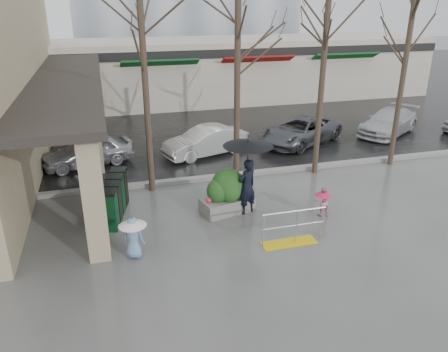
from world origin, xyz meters
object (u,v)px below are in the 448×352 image
handrail (292,231)px  car_a (87,151)px  tree_midwest (238,38)px  car_d (389,122)px  tree_west (143,45)px  planter (227,191)px  car_c (301,131)px  tree_mideast (325,47)px  news_boxes (115,198)px  car_b (206,141)px  child_pink (323,200)px  child_blue (133,233)px  woman (248,168)px  tree_east (410,30)px

handrail → car_a: car_a is taller
tree_midwest → car_d: bearing=22.5°
tree_west → tree_midwest: 3.20m
tree_west → planter: tree_west is taller
car_c → planter: bearing=-70.9°
car_a → tree_mideast: bearing=54.0°
car_d → news_boxes: bearing=-100.5°
tree_west → car_c: tree_west is taller
tree_west → car_b: (2.78, 3.22, -4.45)m
child_pink → car_a: (-7.25, 6.78, 0.07)m
handrail → car_a: size_ratio=0.51×
child_blue → car_c: size_ratio=0.26×
tree_midwest → woman: bearing=-99.8°
tree_west → planter: bearing=-47.4°
woman → news_boxes: woman is taller
tree_west → car_d: (12.59, 3.90, -4.45)m
tree_mideast → car_a: 10.26m
tree_mideast → child_blue: (-7.50, -4.33, -4.14)m
tree_west → tree_mideast: (6.50, 0.00, -0.22)m
tree_midwest → planter: (-1.03, -2.36, -4.52)m
car_a → car_d: size_ratio=0.85×
planter → car_c: 8.05m
tree_east → child_pink: size_ratio=7.33×
child_blue → car_b: size_ratio=0.31×
car_b → car_d: same height
tree_east → handrail: bearing=-144.1°
car_b → child_pink: bearing=1.2°
tree_west → handrail: bearing=-55.0°
child_pink → planter: planter is taller
child_blue → tree_midwest: bearing=-107.3°
tree_east → tree_midwest: bearing=180.0°
woman → child_blue: bearing=-0.5°
car_a → car_c: size_ratio=0.82×
handrail → child_blue: child_blue is taller
tree_west → tree_east: size_ratio=0.94×
tree_mideast → child_pink: (-1.50, -3.49, -4.30)m
woman → car_c: bearing=-152.0°
woman → car_a: (-4.99, 5.95, -0.94)m
planter → car_c: bearing=48.1°
planter → car_d: 12.16m
tree_mideast → tree_east: bearing=-0.0°
handrail → tree_mideast: tree_mideast is taller
handrail → tree_east: bearing=35.9°
child_pink → car_a: size_ratio=0.27×
handrail → tree_mideast: size_ratio=0.29×
woman → car_c: (4.80, 6.28, -0.94)m
woman → car_a: size_ratio=0.68×
planter → car_a: planter is taller
car_a → car_d: bearing=77.0°
tree_mideast → planter: tree_mideast is taller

